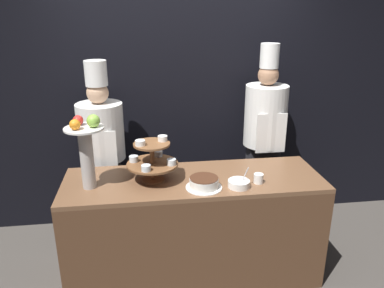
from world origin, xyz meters
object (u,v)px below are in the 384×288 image
Objects in this scene: cake_round at (204,183)px; chef_left at (102,149)px; tiered_stand at (152,159)px; chef_center_left at (264,134)px; cup_white at (259,178)px; fruit_pedestal at (86,146)px; serving_bowl_near at (239,184)px.

chef_left is at bearing 135.35° from cake_round.
chef_center_left is at bearing 29.67° from tiered_stand.
cup_white is at bearing 3.87° from cake_round.
cup_white is at bearing -31.87° from chef_left.
cake_round is (0.84, -0.12, -0.29)m from fruit_pedestal.
serving_bowl_near is 1.34m from chef_left.
chef_left is at bearing 148.13° from cup_white.
cake_round is 0.15× the size of chef_center_left.
serving_bowl_near is 0.09× the size of chef_left.
serving_bowl_near is at bearing -119.19° from chef_center_left.
cup_white is at bearing -110.66° from chef_center_left.
fruit_pedestal is at bearing -92.98° from chef_left.
fruit_pedestal is 0.73m from chef_left.
tiered_stand is 2.41× the size of serving_bowl_near.
tiered_stand reaches higher than cup_white.
cake_round is at bearing -176.13° from cup_white.
cup_white is at bearing 16.36° from serving_bowl_near.
fruit_pedestal is (-0.47, -0.05, 0.15)m from tiered_stand.
fruit_pedestal reaches higher than cake_round.
cake_round is at bearing -8.43° from fruit_pedestal.
serving_bowl_near is (0.63, -0.20, -0.15)m from tiered_stand.
cup_white is (0.80, -0.15, -0.14)m from tiered_stand.
chef_center_left reaches higher than cake_round.
cake_round is at bearing -44.65° from chef_left.
cake_round is at bearing -25.52° from tiered_stand.
chef_center_left is at bearing 60.81° from serving_bowl_near.
cup_white is 0.04× the size of chef_center_left.
fruit_pedestal is 1.15m from serving_bowl_near.
fruit_pedestal is at bearing -156.68° from chef_center_left.
cake_round reaches higher than cup_white.
chef_left is (-0.44, 0.62, -0.13)m from tiered_stand.
chef_left reaches higher than cup_white.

